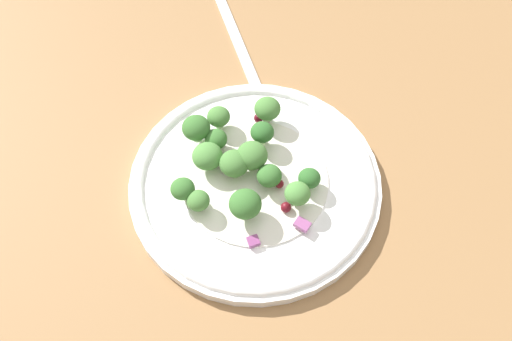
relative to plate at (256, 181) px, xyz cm
name	(u,v)px	position (x,y,z in cm)	size (l,w,h in cm)	color
ground_plane	(236,186)	(-0.26, 2.08, -1.86)	(180.00, 180.00, 2.00)	olive
plate	(256,181)	(0.00, 0.00, 0.00)	(24.33, 24.33, 1.70)	white
dressing_pool	(256,178)	(0.00, 0.00, 0.44)	(14.11, 14.11, 0.20)	white
broccoli_floret_0	(216,139)	(1.97, 4.85, 1.96)	(2.23, 2.23, 2.26)	#ADD18E
broccoli_floret_1	(262,133)	(4.01, 0.79, 2.35)	(2.31, 2.31, 2.34)	#9EC684
broccoli_floret_2	(183,189)	(-4.41, 5.56, 2.27)	(2.26, 2.26, 2.29)	#9EC684
broccoli_floret_3	(270,174)	(0.04, -1.41, 2.00)	(2.37, 2.37, 2.40)	#ADD18E
broccoli_floret_4	(219,117)	(4.51, 5.57, 2.11)	(2.31, 2.31, 2.34)	#8EB77A
broccoli_floret_5	(232,163)	(-0.31, 2.33, 2.30)	(2.84, 2.84, 2.87)	#9EC684
broccoli_floret_6	(297,194)	(-1.38, -4.51, 2.33)	(2.40, 2.40, 2.43)	#ADD18E
broccoli_floret_7	(252,156)	(1.02, 0.76, 2.51)	(2.98, 2.98, 3.02)	#9EC684
broccoli_floret_8	(309,179)	(0.84, -5.00, 1.85)	(2.12, 2.12, 2.15)	#8EB77A
broccoli_floret_9	(208,155)	(-0.11, 4.81, 2.13)	(2.94, 2.94, 2.97)	#8EB77A
broccoli_floret_10	(245,204)	(-4.06, -0.43, 2.41)	(2.99, 2.99, 3.02)	#8EB77A
broccoli_floret_11	(196,128)	(2.13, 6.94, 2.64)	(2.78, 2.78, 2.82)	#8EB77A
broccoli_floret_12	(198,201)	(-4.97, 3.80, 2.05)	(2.12, 2.12, 2.14)	#8EB77A
broccoli_floret_13	(267,109)	(6.92, 1.27, 2.33)	(2.65, 2.65, 2.68)	#8EB77A
cranberry_0	(229,163)	(0.17, 2.77, 1.38)	(0.88, 0.88, 0.88)	#4C0A14
cranberry_1	(286,207)	(-2.31, -3.77, 0.93)	(0.99, 0.99, 0.99)	maroon
cranberry_2	(243,211)	(-3.99, -0.13, 0.78)	(0.82, 0.82, 0.82)	maroon
cranberry_3	(263,119)	(6.54, 1.60, 0.95)	(0.93, 0.93, 0.93)	#4C0A14
cranberry_4	(279,186)	(-0.46, -2.44, 1.16)	(0.85, 0.85, 0.85)	maroon
cranberry_5	(242,151)	(2.02, 2.17, 1.24)	(0.90, 0.90, 0.90)	maroon
cranberry_6	(244,199)	(-2.85, 0.21, 1.04)	(0.74, 0.74, 0.74)	maroon
onion_bit_0	(302,225)	(-3.55, -5.73, 1.03)	(1.38, 1.00, 0.49)	#934C84
onion_bit_1	(253,241)	(-6.49, -2.07, 0.73)	(1.03, 0.97, 0.54)	#843D75
onion_bit_2	(259,131)	(5.09, 1.55, 0.82)	(0.86, 0.94, 0.57)	#A35B93
fork	(245,59)	(15.04, 6.71, -0.61)	(15.88, 12.71, 0.50)	silver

